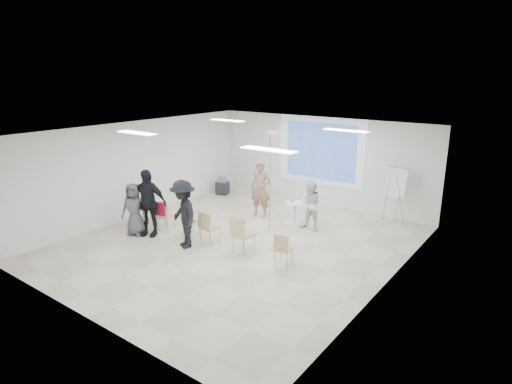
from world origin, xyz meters
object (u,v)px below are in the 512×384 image
Objects in this scene: pedestal_table at (294,211)px; player_left at (261,185)px; player_right at (312,203)px; av_cart at (222,186)px; audience_outer at (134,206)px; chair_center at (208,226)px; laptop at (192,220)px; chair_left_mid at (164,214)px; chair_right_far at (283,247)px; chair_right_inner at (241,232)px; flipchart_easel at (397,182)px; chair_left_inner at (189,219)px; audience_mid at (183,210)px; chair_far_left at (154,206)px; audience_left at (147,198)px.

player_left reaches higher than pedestal_table.
pedestal_table is at bearing 167.77° from player_right.
audience_outer is at bearing -100.22° from av_cart.
chair_center reaches higher than laptop.
chair_left_mid is at bearing -92.09° from av_cart.
chair_right_inner is at bearing 172.47° from chair_right_far.
flipchart_easel is at bearing 66.85° from chair_right_far.
av_cart is at bearing -48.29° from laptop.
chair_center is 0.51× the size of flipchart_easel.
chair_left_inner is 1.92m from chair_right_inner.
chair_right_inner is 0.49× the size of audience_mid.
audience_mid reaches higher than av_cart.
chair_left_inner is at bearing 151.40° from audience_mid.
audience_mid reaches higher than audience_outer.
chair_center is (2.37, -0.20, -0.05)m from chair_far_left.
chair_right_inner is at bearing 7.06° from chair_far_left.
pedestal_table is 2.26× the size of laptop.
player_right reaches higher than chair_left_mid.
av_cart is (-3.95, 3.87, -0.28)m from chair_right_inner.
av_cart is (-4.53, 1.34, -0.51)m from player_right.
chair_left_mid reaches higher than chair_right_far.
chair_right_far is at bearing 8.11° from chair_far_left.
player_right reaches higher than chair_far_left.
chair_center is 1.35× the size of av_cart.
player_left reaches higher than chair_center.
flipchart_easel reaches higher than pedestal_table.
chair_far_left is at bearing -127.36° from flipchart_easel.
player_left reaches higher than laptop.
chair_center is 2.30m from chair_right_far.
chair_right_far is (3.97, 0.10, -0.04)m from chair_left_mid.
audience_left reaches higher than player_left.
chair_right_far reaches higher than pedestal_table.
player_right is 2.45× the size of av_cart.
player_right is at bearing 95.22° from chair_right_far.
audience_outer reaches higher than chair_right_far.
laptop is (-0.57, -2.50, -0.54)m from player_left.
laptop is at bearing 9.41° from audience_left.
pedestal_table is 4.22m from chair_far_left.
audience_mid is (1.97, -0.67, 0.44)m from chair_far_left.
player_right reaches higher than laptop.
chair_right_far is at bearing 11.91° from chair_left_inner.
player_right reaches higher than chair_right_inner.
player_left is 3.19m from audience_mid.
audience_left is at bearing -120.50° from flipchart_easel.
chair_left_mid is 2.74× the size of laptop.
audience_mid reaches higher than chair_far_left.
audience_left reaches higher than player_right.
chair_right_far is (3.13, -0.04, -0.04)m from chair_left_inner.
player_left is at bearing -137.86° from flipchart_easel.
chair_right_far is at bearing 37.20° from audience_mid.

